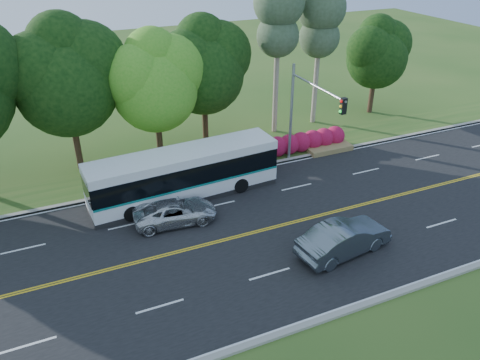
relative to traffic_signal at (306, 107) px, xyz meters
name	(u,v)px	position (x,y,z in m)	size (l,w,h in m)	color
ground	(249,234)	(-6.49, -5.40, -4.67)	(120.00, 120.00, 0.00)	#2D551C
road	(249,234)	(-6.49, -5.40, -4.66)	(60.00, 14.00, 0.02)	black
curb_north	(205,176)	(-6.49, 1.75, -4.60)	(60.00, 0.30, 0.15)	gray
curb_south	(318,321)	(-6.49, -12.55, -4.60)	(60.00, 0.30, 0.15)	gray
grass_verge	(196,165)	(-6.49, 3.60, -4.62)	(60.00, 4.00, 0.10)	#2D551C
lane_markings	(248,234)	(-6.59, -5.40, -4.65)	(57.60, 13.82, 0.00)	gold
tree_row	(101,69)	(-11.65, 6.73, 2.06)	(44.70, 9.10, 13.84)	#321D16
bougainvillea_hedge	(292,145)	(0.69, 2.75, -3.95)	(9.50, 2.25, 1.50)	maroon
traffic_signal	(306,107)	(0.00, 0.00, 0.00)	(0.42, 6.10, 7.00)	#97999F
transit_bus	(184,175)	(-8.47, -0.11, -3.13)	(11.90, 3.36, 3.08)	white
sedan	(344,238)	(-2.72, -8.86, -3.79)	(1.82, 5.21, 1.72)	slate
suv	(175,212)	(-9.86, -2.63, -4.00)	(2.17, 4.71, 1.31)	silver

